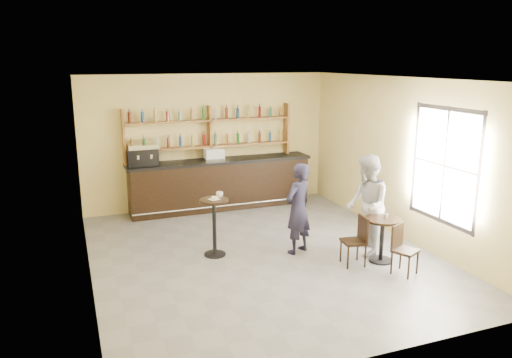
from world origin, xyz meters
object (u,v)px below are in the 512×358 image
object	(u,v)px
pastry_case	(214,154)
pedestal_table	(214,227)
man_main	(298,209)
patron_second	(367,205)
chair_west	(353,241)
bar_counter	(221,184)
cafe_table	(382,240)
espresso_machine	(143,155)
chair_south	(405,250)

from	to	relation	value
pastry_case	pedestal_table	distance (m)	3.07
man_main	patron_second	bearing A→B (deg)	130.94
chair_west	bar_counter	bearing A→B (deg)	-156.58
pedestal_table	man_main	xyz separation A→B (m)	(1.49, -0.41, 0.32)
pastry_case	patron_second	size ratio (longest dim) A/B	0.25
cafe_table	patron_second	bearing A→B (deg)	97.30
pedestal_table	cafe_table	size ratio (longest dim) A/B	1.34
bar_counter	pastry_case	distance (m)	0.76
patron_second	pastry_case	bearing A→B (deg)	-132.56
pedestal_table	man_main	size ratio (longest dim) A/B	0.63
pedestal_table	patron_second	size ratio (longest dim) A/B	0.58
espresso_machine	pedestal_table	size ratio (longest dim) A/B	0.62
chair_west	chair_south	xyz separation A→B (m)	(0.60, -0.65, -0.02)
pastry_case	patron_second	bearing A→B (deg)	-74.02
man_main	patron_second	world-z (taller)	patron_second
bar_counter	patron_second	world-z (taller)	patron_second
bar_counter	man_main	world-z (taller)	man_main
espresso_machine	man_main	world-z (taller)	man_main
man_main	chair_south	world-z (taller)	man_main
pastry_case	cafe_table	size ratio (longest dim) A/B	0.58
espresso_machine	chair_west	xyz separation A→B (m)	(2.96, -4.13, -1.00)
bar_counter	pedestal_table	world-z (taller)	bar_counter
patron_second	man_main	bearing A→B (deg)	-91.43
patron_second	pedestal_table	bearing A→B (deg)	-87.15
pedestal_table	patron_second	bearing A→B (deg)	-18.72
bar_counter	cafe_table	bearing A→B (deg)	-67.74
chair_south	pastry_case	bearing A→B (deg)	86.39
man_main	pedestal_table	bearing A→B (deg)	-41.30
pastry_case	chair_west	distance (m)	4.43
espresso_machine	patron_second	distance (m)	5.12
cafe_table	chair_south	xyz separation A→B (m)	(0.05, -0.60, 0.02)
man_main	cafe_table	world-z (taller)	man_main
espresso_machine	man_main	distance (m)	4.03
bar_counter	espresso_machine	distance (m)	1.99
pastry_case	bar_counter	bearing A→B (deg)	-9.89
pastry_case	chair_south	distance (m)	5.23
pastry_case	cafe_table	xyz separation A→B (m)	(1.87, -4.18, -0.94)
pastry_case	pedestal_table	bearing A→B (deg)	-116.08
bar_counter	chair_west	world-z (taller)	bar_counter
espresso_machine	pedestal_table	xyz separation A→B (m)	(0.81, -2.85, -0.90)
man_main	chair_south	bearing A→B (deg)	103.36
pastry_case	patron_second	distance (m)	4.18
espresso_machine	patron_second	size ratio (longest dim) A/B	0.36
bar_counter	man_main	size ratio (longest dim) A/B	2.60
cafe_table	chair_south	distance (m)	0.60
pedestal_table	pastry_case	bearing A→B (deg)	73.81
bar_counter	pedestal_table	bearing A→B (deg)	-109.10
pastry_case	pedestal_table	xyz separation A→B (m)	(-0.83, -2.85, -0.80)
man_main	espresso_machine	bearing A→B (deg)	-80.73
bar_counter	cafe_table	xyz separation A→B (m)	(1.71, -4.18, -0.20)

